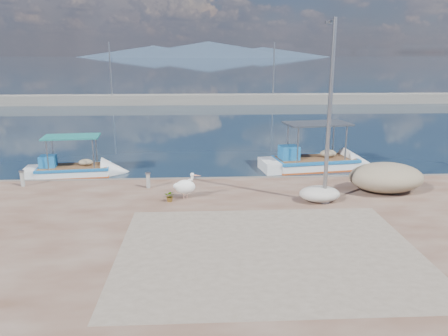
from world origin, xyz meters
TOP-DOWN VIEW (x-y plane):
  - ground at (0.00, 0.00)m, footprint 1400.00×1400.00m
  - quay at (0.00, -6.00)m, footprint 44.00×22.00m
  - quay_patch at (1.00, -3.00)m, footprint 9.00×7.00m
  - breakwater at (-0.00, 40.00)m, footprint 120.00×2.20m
  - mountains at (4.39, 650.00)m, footprint 370.00×280.00m
  - boat_left at (-7.77, 7.62)m, footprint 5.24×2.22m
  - boat_right at (5.25, 8.33)m, footprint 6.47×2.96m
  - pelican at (-1.65, 2.06)m, footprint 1.10×0.52m
  - lamp_post at (3.86, 1.32)m, footprint 0.44×0.96m
  - bollard_near at (-3.35, 3.59)m, footprint 0.23×0.23m
  - bollard_far at (-8.96, 4.11)m, footprint 0.24×0.24m
  - potted_plant at (-2.26, 1.69)m, footprint 0.47×0.42m
  - net_pile_d at (3.71, 1.45)m, footprint 1.62×1.22m
  - net_pile_c at (6.86, 2.56)m, footprint 3.16×2.26m

SIDE VIEW (x-z plane):
  - ground at x=0.00m, z-range 0.00..0.00m
  - boat_left at x=-7.77m, z-range -1.03..1.42m
  - boat_right at x=5.25m, z-range -1.27..1.73m
  - quay at x=0.00m, z-range 0.00..0.50m
  - quay_patch at x=1.00m, z-range 0.50..0.51m
  - breakwater at x=0.00m, z-range -3.15..4.35m
  - potted_plant at x=-2.26m, z-range 0.50..0.96m
  - net_pile_d at x=3.71m, z-range 0.50..1.11m
  - bollard_near at x=-3.35m, z-range 0.53..1.23m
  - bollard_far at x=-8.96m, z-range 0.53..1.26m
  - pelican at x=-1.65m, z-range 0.47..1.55m
  - net_pile_c at x=6.86m, z-range 0.50..1.74m
  - lamp_post at x=3.86m, z-range 0.30..7.30m
  - mountains at x=4.39m, z-range -1.49..20.51m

